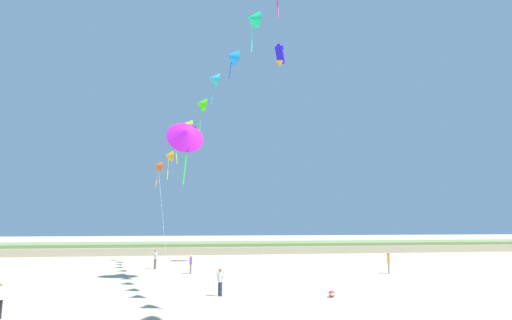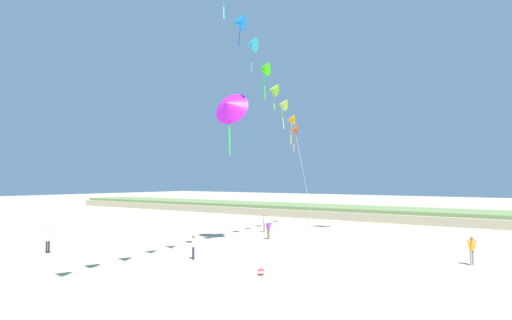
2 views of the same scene
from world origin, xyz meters
The scene contains 10 objects.
ground_plane centered at (0.00, 0.00, 0.00)m, with size 240.00×240.00×0.00m, color tan.
dune_ridge centered at (0.00, 40.94, 0.68)m, with size 120.00×10.06×1.36m.
person_near_left centered at (-3.56, 6.72, 0.87)m, with size 0.48×0.34×1.50m.
person_near_right centered at (-5.26, 17.11, 0.86)m, with size 0.21×0.52×1.48m.
person_mid_center centered at (10.51, 14.83, 0.95)m, with size 0.44×0.48×1.65m.
person_far_left centered at (-8.39, 20.90, 0.99)m, with size 0.43×0.53×1.71m.
person_far_right centered at (-13.05, 2.71, 0.91)m, with size 0.23×0.55×1.58m.
kite_banner_string centered at (-2.68, 10.20, 15.58)m, with size 14.17×36.75×21.90m.
large_kite_low_lead centered at (-5.81, 12.79, 10.44)m, with size 3.06×2.44×5.15m.
beach_ball centered at (2.43, 5.50, 0.18)m, with size 0.36×0.36×0.36m.
Camera 2 is at (16.21, -13.47, 4.91)m, focal length 32.00 mm.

